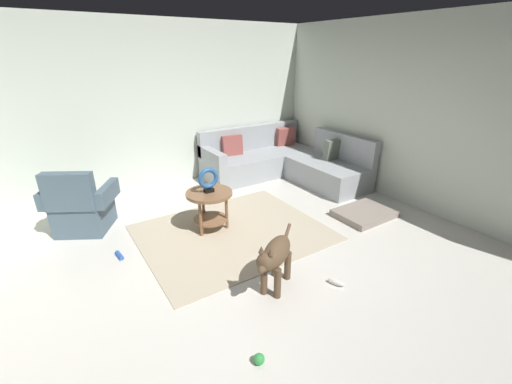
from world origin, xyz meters
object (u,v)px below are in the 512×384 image
object	(u,v)px
armchair	(81,208)
dog	(275,256)
dog_toy_rope	(119,255)
side_table	(210,201)
dog_toy_bone	(336,282)
sectional_couch	(284,162)
dog_toy_ball	(259,359)
dog_bed_mat	(364,213)
torus_sculpture	(208,179)

from	to	relation	value
armchair	dog	distance (m)	2.73
dog_toy_rope	side_table	bearing A→B (deg)	1.23
dog_toy_bone	sectional_couch	bearing A→B (deg)	62.32
side_table	dog_toy_rope	distance (m)	1.25
dog	dog_toy_ball	size ratio (longest dim) A/B	8.33
dog_bed_mat	dog_toy_ball	distance (m)	2.91
torus_sculpture	dog_toy_rope	distance (m)	1.37
armchair	dog_bed_mat	bearing A→B (deg)	3.27
dog_toy_bone	side_table	bearing A→B (deg)	107.66
dog_bed_mat	dog	size ratio (longest dim) A/B	1.09
dog_toy_rope	dog	bearing A→B (deg)	-50.13
armchair	side_table	size ratio (longest dim) A/B	1.66
torus_sculpture	dog_bed_mat	size ratio (longest dim) A/B	0.41
sectional_couch	dog_toy_rope	bearing A→B (deg)	-161.31
torus_sculpture	sectional_couch	bearing A→B (deg)	27.61
dog_bed_mat	dog_toy_bone	xyz separation A→B (m)	(-1.46, -0.88, -0.01)
dog_toy_ball	torus_sculpture	bearing A→B (deg)	73.64
dog_bed_mat	dog	bearing A→B (deg)	-164.11
torus_sculpture	dog	distance (m)	1.48
side_table	dog_toy_rope	world-z (taller)	side_table
dog_toy_ball	dog	bearing A→B (deg)	46.53
dog	armchair	bearing A→B (deg)	-2.61
dog_bed_mat	side_table	bearing A→B (deg)	156.71
armchair	dog_toy_ball	distance (m)	3.10
side_table	dog_bed_mat	world-z (taller)	side_table
torus_sculpture	dog_toy_rope	bearing A→B (deg)	-178.77
armchair	torus_sculpture	world-z (taller)	armchair
dog_toy_ball	armchair	bearing A→B (deg)	105.03
dog_toy_bone	dog_toy_ball	bearing A→B (deg)	-163.63
sectional_couch	dog_toy_rope	world-z (taller)	sectional_couch
sectional_couch	dog_toy_rope	xyz separation A→B (m)	(-3.22, -1.09, -0.27)
sectional_couch	dog_toy_ball	size ratio (longest dim) A/B	25.60
side_table	dog	distance (m)	1.45
dog_bed_mat	dog_toy_ball	xyz separation A→B (m)	(-2.64, -1.23, -0.00)
torus_sculpture	dog_toy_rope	size ratio (longest dim) A/B	1.96
armchair	dog_toy_bone	xyz separation A→B (m)	(1.97, -2.64, -0.29)
sectional_couch	armchair	distance (m)	3.46
armchair	dog_toy_bone	world-z (taller)	armchair
dog	dog_toy_rope	xyz separation A→B (m)	(-1.19, 1.42, -0.35)
torus_sculpture	dog_bed_mat	bearing A→B (deg)	-23.29
dog_bed_mat	dog_toy_bone	size ratio (longest dim) A/B	4.44
dog_bed_mat	dog_toy_bone	bearing A→B (deg)	-148.97
dog_bed_mat	dog_toy_rope	world-z (taller)	dog_bed_mat
armchair	dog	size ratio (longest dim) A/B	1.36
side_table	dog_toy_bone	distance (m)	1.88
dog_toy_rope	sectional_couch	bearing A→B (deg)	18.69
side_table	torus_sculpture	xyz separation A→B (m)	(0.00, 0.00, 0.29)
sectional_couch	dog_toy_ball	world-z (taller)	sectional_couch
side_table	dog	size ratio (longest dim) A/B	0.82
sectional_couch	dog_toy_rope	size ratio (longest dim) A/B	13.53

